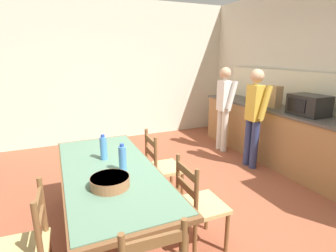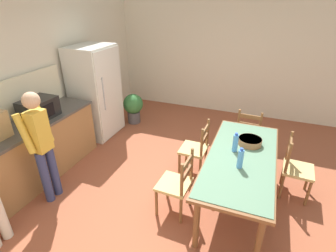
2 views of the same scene
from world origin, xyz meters
TOP-DOWN VIEW (x-y plane):
  - ground_plane at (0.00, 0.00)m, footprint 8.32×8.32m
  - wall_left at (-3.26, 0.00)m, footprint 0.12×5.20m
  - kitchen_counter at (-0.95, 2.23)m, footprint 3.11×0.66m
  - counter_splashback at (-0.95, 2.54)m, footprint 3.07×0.03m
  - microwave at (-0.26, 2.21)m, footprint 0.50×0.39m
  - paper_bag at (-0.93, 2.20)m, footprint 0.24×0.16m
  - dining_table at (0.05, -0.78)m, footprint 2.04×0.87m
  - bottle_near_centre at (-0.21, -0.79)m, footprint 0.07×0.07m
  - bottle_off_centre at (0.15, -0.68)m, footprint 0.07×0.07m
  - serving_bowl at (0.40, -0.85)m, footprint 0.32×0.32m
  - chair_side_near_right at (0.51, -1.51)m, footprint 0.44×0.42m
  - chair_side_far_right at (0.50, -0.06)m, footprint 0.42×0.40m
  - chair_side_far_left at (-0.42, -0.06)m, footprint 0.44×0.42m
  - person_at_sink at (-1.64, 1.71)m, footprint 0.40×0.27m
  - person_at_counter at (-0.80, 1.69)m, footprint 0.40×0.28m

SIDE VIEW (x-z plane):
  - ground_plane at x=0.00m, z-range 0.00..0.00m
  - chair_side_near_right at x=0.51m, z-range -0.01..0.90m
  - chair_side_far_right at x=0.50m, z-range -0.01..0.90m
  - chair_side_far_left at x=-0.42m, z-range -0.01..0.90m
  - kitchen_counter at x=-0.95m, z-range 0.00..0.94m
  - dining_table at x=0.05m, z-range 0.30..1.05m
  - serving_bowl at x=0.40m, z-range 0.76..0.85m
  - bottle_near_centre at x=-0.21m, z-range 0.75..1.02m
  - bottle_off_centre at x=0.15m, z-range 0.75..1.02m
  - person_at_sink at x=-1.64m, z-range 0.10..1.68m
  - person_at_counter at x=-0.80m, z-range 0.10..1.69m
  - microwave at x=-0.26m, z-range 0.94..1.24m
  - paper_bag at x=-0.93m, z-range 0.94..1.30m
  - counter_splashback at x=-0.95m, z-range 0.94..1.54m
  - wall_left at x=-3.26m, z-range 0.00..2.90m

